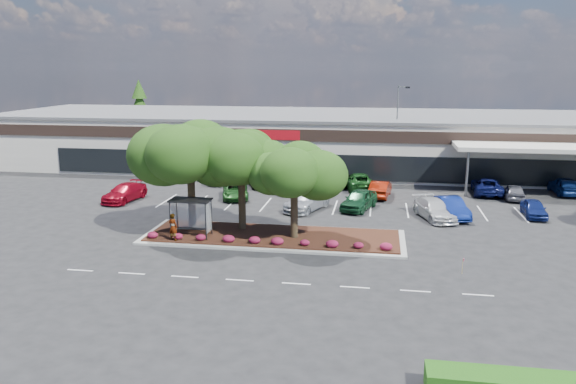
% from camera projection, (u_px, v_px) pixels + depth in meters
% --- Properties ---
extents(ground, '(160.00, 160.00, 0.00)m').
position_uv_depth(ground, '(293.00, 259.00, 34.75)').
color(ground, black).
rests_on(ground, ground).
extents(retail_store, '(80.40, 25.20, 6.25)m').
position_uv_depth(retail_store, '(337.00, 140.00, 66.71)').
color(retail_store, beige).
rests_on(retail_store, ground).
extents(landscape_island, '(18.00, 6.00, 0.26)m').
position_uv_depth(landscape_island, '(273.00, 237.00, 38.90)').
color(landscape_island, '#9A9A95').
rests_on(landscape_island, ground).
extents(lane_markings, '(33.12, 20.06, 0.01)m').
position_uv_depth(lane_markings, '(311.00, 216.00, 44.81)').
color(lane_markings, silver).
rests_on(lane_markings, ground).
extents(shrub_row, '(17.00, 0.80, 0.50)m').
position_uv_depth(shrub_row, '(267.00, 240.00, 36.79)').
color(shrub_row, '#941A44').
rests_on(shrub_row, landscape_island).
extents(bus_shelter, '(2.75, 1.55, 2.59)m').
position_uv_depth(bus_shelter, '(191.00, 207.00, 38.28)').
color(bus_shelter, black).
rests_on(bus_shelter, landscape_island).
extents(island_tree_west, '(7.20, 7.20, 7.89)m').
position_uv_depth(island_tree_west, '(191.00, 175.00, 39.44)').
color(island_tree_west, '#1A3D0D').
rests_on(island_tree_west, landscape_island).
extents(island_tree_mid, '(6.60, 6.60, 7.32)m').
position_uv_depth(island_tree_mid, '(242.00, 179.00, 39.62)').
color(island_tree_mid, '#1A3D0D').
rests_on(island_tree_mid, landscape_island).
extents(island_tree_east, '(5.80, 5.80, 6.50)m').
position_uv_depth(island_tree_east, '(294.00, 191.00, 37.63)').
color(island_tree_east, '#1A3D0D').
rests_on(island_tree_east, landscape_island).
extents(conifer_north_west, '(4.40, 4.40, 10.00)m').
position_uv_depth(conifer_north_west, '(140.00, 113.00, 82.71)').
color(conifer_north_west, '#1A3D0D').
rests_on(conifer_north_west, ground).
extents(person_waiting, '(0.79, 0.66, 1.85)m').
position_uv_depth(person_waiting, '(173.00, 227.00, 37.46)').
color(person_waiting, '#594C47').
rests_on(person_waiting, landscape_island).
extents(light_pole, '(1.43, 0.68, 9.77)m').
position_uv_depth(light_pole, '(397.00, 138.00, 59.29)').
color(light_pole, '#9A9A95').
rests_on(light_pole, ground).
extents(survey_stake, '(0.08, 0.14, 0.95)m').
position_uv_depth(survey_stake, '(463.00, 264.00, 32.08)').
color(survey_stake, tan).
rests_on(survey_stake, ground).
extents(car_0, '(2.83, 5.42, 1.50)m').
position_uv_depth(car_0, '(125.00, 193.00, 49.67)').
color(car_0, maroon).
rests_on(car_0, ground).
extents(car_1, '(3.43, 5.27, 1.35)m').
position_uv_depth(car_1, '(235.00, 191.00, 50.66)').
color(car_1, '#1B4E1A').
rests_on(car_1, ground).
extents(car_3, '(4.01, 5.79, 1.56)m').
position_uv_depth(car_3, '(307.00, 201.00, 46.57)').
color(car_3, '#A3A8AF').
rests_on(car_3, ground).
extents(car_4, '(3.37, 5.25, 1.66)m').
position_uv_depth(car_4, '(359.00, 200.00, 46.65)').
color(car_4, '#154224').
rests_on(car_4, ground).
extents(car_5, '(3.66, 5.59, 1.50)m').
position_uv_depth(car_5, '(435.00, 209.00, 43.80)').
color(car_5, silver).
rests_on(car_5, ground).
extents(car_6, '(2.81, 5.12, 1.60)m').
position_uv_depth(car_6, '(451.00, 207.00, 44.18)').
color(car_6, navy).
rests_on(car_6, ground).
extents(car_7, '(1.74, 4.02, 1.35)m').
position_uv_depth(car_7, '(534.00, 209.00, 44.37)').
color(car_7, navy).
rests_on(car_7, ground).
extents(car_9, '(1.76, 4.40, 1.42)m').
position_uv_depth(car_9, '(220.00, 176.00, 57.15)').
color(car_9, black).
rests_on(car_9, ground).
extents(car_10, '(4.70, 6.22, 1.57)m').
position_uv_depth(car_10, '(261.00, 178.00, 56.15)').
color(car_10, black).
rests_on(car_10, ground).
extents(car_11, '(3.10, 4.98, 1.34)m').
position_uv_depth(car_11, '(294.00, 185.00, 52.99)').
color(car_11, '#4F5056').
rests_on(car_11, ground).
extents(car_12, '(3.73, 5.98, 1.54)m').
position_uv_depth(car_12, '(358.00, 181.00, 54.63)').
color(car_12, '#144416').
rests_on(car_12, ground).
extents(car_13, '(2.80, 4.41, 1.40)m').
position_uv_depth(car_13, '(345.00, 179.00, 55.75)').
color(car_13, black).
rests_on(car_13, ground).
extents(car_14, '(2.17, 4.76, 1.51)m').
position_uv_depth(car_14, '(380.00, 189.00, 51.11)').
color(car_14, '#6F1303').
rests_on(car_14, ground).
extents(car_15, '(2.88, 5.64, 1.53)m').
position_uv_depth(car_15, '(487.00, 186.00, 52.39)').
color(car_15, navy).
rests_on(car_15, ground).
extents(car_16, '(1.98, 4.21, 1.39)m').
position_uv_depth(car_16, '(514.00, 192.00, 50.22)').
color(car_16, '#5C5C65').
rests_on(car_16, ground).
extents(car_17, '(2.07, 4.86, 1.64)m').
position_uv_depth(car_17, '(564.00, 186.00, 52.23)').
color(car_17, navy).
rests_on(car_17, ground).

